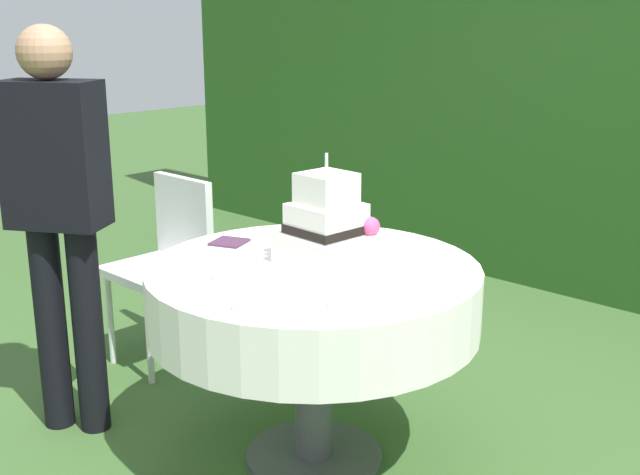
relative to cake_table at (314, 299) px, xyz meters
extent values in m
plane|color=#3D602D|center=(0.00, 0.00, -0.64)|extent=(20.00, 20.00, 0.00)
cube|color=#28561E|center=(0.00, 2.62, 0.79)|extent=(7.00, 0.54, 2.87)
cylinder|color=#4C4C51|center=(0.00, 0.00, -0.63)|extent=(0.52, 0.52, 0.02)
cylinder|color=#4C4C51|center=(0.00, 0.00, -0.27)|extent=(0.14, 0.14, 0.74)
cylinder|color=olive|center=(0.00, 0.00, 0.11)|extent=(1.16, 1.16, 0.03)
cylinder|color=white|center=(0.00, 0.00, 0.01)|extent=(1.19, 1.19, 0.23)
cube|color=white|center=(0.01, 0.06, 0.18)|extent=(0.30, 0.30, 0.11)
cube|color=white|center=(0.01, 0.06, 0.29)|extent=(0.23, 0.23, 0.11)
cube|color=black|center=(0.01, 0.06, 0.25)|extent=(0.24, 0.24, 0.03)
cube|color=white|center=(0.01, 0.06, 0.40)|extent=(0.18, 0.18, 0.11)
sphere|color=#E04C8C|center=(0.13, 0.16, 0.26)|extent=(0.07, 0.07, 0.07)
cylinder|color=silver|center=(0.01, 0.06, 0.49)|extent=(0.01, 0.01, 0.07)
cylinder|color=white|center=(0.16, -0.44, 0.13)|extent=(0.12, 0.12, 0.01)
cylinder|color=white|center=(-0.11, -0.29, 0.13)|extent=(0.14, 0.14, 0.01)
cylinder|color=white|center=(0.35, -0.23, 0.13)|extent=(0.10, 0.10, 0.01)
cylinder|color=white|center=(-0.34, 0.22, 0.13)|extent=(0.15, 0.15, 0.01)
cube|color=#4C2D47|center=(-0.44, -0.02, 0.13)|extent=(0.16, 0.16, 0.01)
cylinder|color=white|center=(-1.31, -0.04, -0.42)|extent=(0.03, 0.03, 0.45)
cylinder|color=white|center=(-0.99, -0.04, -0.42)|extent=(0.03, 0.03, 0.45)
cylinder|color=white|center=(-1.30, 0.28, -0.42)|extent=(0.03, 0.03, 0.45)
cylinder|color=white|center=(-0.98, 0.28, -0.42)|extent=(0.03, 0.03, 0.45)
cube|color=white|center=(-1.14, 0.12, -0.17)|extent=(0.40, 0.40, 0.04)
cube|color=white|center=(-1.14, 0.30, 0.05)|extent=(0.40, 0.04, 0.40)
cylinder|color=black|center=(-0.95, -0.52, -0.22)|extent=(0.12, 0.12, 0.85)
cylinder|color=black|center=(-0.81, -0.44, -0.22)|extent=(0.12, 0.12, 0.85)
cube|color=black|center=(-0.88, -0.48, 0.48)|extent=(0.41, 0.36, 0.55)
sphere|color=#A87A5B|center=(-0.88, -0.48, 0.86)|extent=(0.20, 0.20, 0.20)
camera|label=1|loc=(1.85, -1.95, 0.99)|focal=44.56mm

